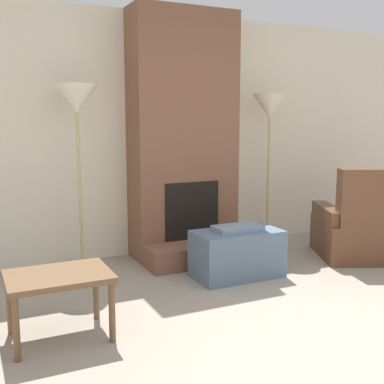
# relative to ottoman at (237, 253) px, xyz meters

# --- Properties ---
(ground_plane) EXTENTS (24.00, 24.00, 0.00)m
(ground_plane) POSITION_rel_ottoman_xyz_m (-0.13, -1.74, -0.23)
(ground_plane) COLOR gray
(wall_back) EXTENTS (8.09, 0.06, 2.60)m
(wall_back) POSITION_rel_ottoman_xyz_m (-0.13, 1.19, 1.07)
(wall_back) COLOR beige
(wall_back) RESTS_ON ground_plane
(fireplace) EXTENTS (1.13, 0.83, 2.60)m
(fireplace) POSITION_rel_ottoman_xyz_m (-0.13, 0.91, 0.98)
(fireplace) COLOR brown
(fireplace) RESTS_ON ground_plane
(ottoman) EXTENTS (0.82, 0.45, 0.49)m
(ottoman) POSITION_rel_ottoman_xyz_m (0.00, 0.00, 0.00)
(ottoman) COLOR slate
(ottoman) RESTS_ON ground_plane
(armchair) EXTENTS (1.26, 1.19, 0.99)m
(armchair) POSITION_rel_ottoman_xyz_m (1.58, -0.09, 0.06)
(armchair) COLOR brown
(armchair) RESTS_ON ground_plane
(side_table) EXTENTS (0.68, 0.51, 0.46)m
(side_table) POSITION_rel_ottoman_xyz_m (-1.75, -0.59, 0.16)
(side_table) COLOR brown
(side_table) RESTS_ON ground_plane
(floor_lamp_left) EXTENTS (0.40, 0.40, 1.80)m
(floor_lamp_left) POSITION_rel_ottoman_xyz_m (-1.28, 0.83, 1.36)
(floor_lamp_left) COLOR tan
(floor_lamp_left) RESTS_ON ground_plane
(floor_lamp_right) EXTENTS (0.40, 0.40, 1.75)m
(floor_lamp_right) POSITION_rel_ottoman_xyz_m (0.90, 0.83, 1.31)
(floor_lamp_right) COLOR tan
(floor_lamp_right) RESTS_ON ground_plane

